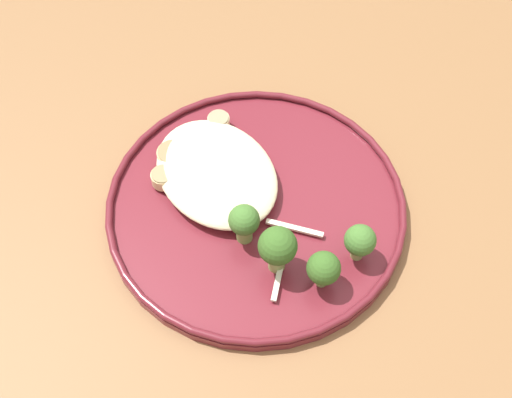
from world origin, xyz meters
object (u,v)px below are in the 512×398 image
seared_scallop_center_golden (163,178)px  broccoli_floret_left_leaning (244,222)px  seared_scallop_large_seared (218,175)px  broccoli_floret_tall_stalk (278,248)px  broccoli_floret_near_rim (324,269)px  seared_scallop_tiny_bay (195,194)px  seared_scallop_front_small (219,121)px  broccoli_floret_front_edge (360,241)px  seared_scallop_tilted_round (173,156)px  dinner_plate (256,206)px

seared_scallop_center_golden → broccoli_floret_left_leaning: size_ratio=0.52×
seared_scallop_large_seared → broccoli_floret_tall_stalk: 0.11m
seared_scallop_center_golden → broccoli_floret_near_rim: 0.18m
seared_scallop_tiny_bay → seared_scallop_center_golden: size_ratio=0.99×
seared_scallop_center_golden → seared_scallop_front_small: size_ratio=1.02×
seared_scallop_large_seared → broccoli_floret_left_leaning: size_ratio=0.70×
seared_scallop_center_golden → seared_scallop_tiny_bay: bearing=25.0°
seared_scallop_tiny_bay → broccoli_floret_tall_stalk: broccoli_floret_tall_stalk is taller
seared_scallop_tiny_bay → broccoli_floret_tall_stalk: 0.11m
seared_scallop_center_golden → broccoli_floret_front_edge: bearing=32.7°
broccoli_floret_front_edge → broccoli_floret_tall_stalk: size_ratio=0.77×
seared_scallop_tilted_round → seared_scallop_front_small: seared_scallop_tilted_round is taller
dinner_plate → broccoli_floret_front_edge: bearing=25.2°
dinner_plate → seared_scallop_center_golden: seared_scallop_center_golden is taller
seared_scallop_center_golden → broccoli_floret_tall_stalk: (0.14, 0.04, 0.02)m
seared_scallop_front_small → broccoli_floret_left_leaning: (0.13, -0.05, 0.02)m
seared_scallop_tiny_bay → seared_scallop_tilted_round: bearing=174.3°
dinner_plate → seared_scallop_center_golden: size_ratio=12.30×
dinner_plate → seared_scallop_center_golden: 0.09m
seared_scallop_tiny_bay → broccoli_floret_left_leaning: bearing=15.4°
broccoli_floret_front_edge → seared_scallop_large_seared: bearing=-156.1°
broccoli_floret_near_rim → broccoli_floret_tall_stalk: 0.04m
seared_scallop_tilted_round → seared_scallop_center_golden: bearing=-50.1°
broccoli_floret_front_edge → dinner_plate: bearing=-154.8°
seared_scallop_center_golden → broccoli_floret_tall_stalk: size_ratio=0.43×
seared_scallop_center_golden → seared_scallop_front_small: (-0.03, 0.08, -0.00)m
seared_scallop_large_seared → broccoli_floret_left_leaning: 0.07m
broccoli_floret_left_leaning → seared_scallop_center_golden: bearing=-161.0°
dinner_plate → seared_scallop_large_seared: seared_scallop_large_seared is taller
seared_scallop_tilted_round → broccoli_floret_left_leaning: bearing=5.8°
seared_scallop_large_seared → broccoli_floret_near_rim: size_ratio=0.74×
seared_scallop_large_seared → broccoli_floret_tall_stalk: broccoli_floret_tall_stalk is taller
seared_scallop_center_golden → broccoli_floret_left_leaning: bearing=19.0°
broccoli_floret_tall_stalk → seared_scallop_tilted_round: bearing=-172.9°
broccoli_floret_left_leaning → dinner_plate: bearing=130.1°
seared_scallop_large_seared → seared_scallop_center_golden: 0.05m
seared_scallop_tiny_bay → broccoli_floret_near_rim: size_ratio=0.55×
seared_scallop_tiny_bay → broccoli_floret_front_edge: 0.16m
broccoli_floret_tall_stalk → seared_scallop_front_small: bearing=165.7°
seared_scallop_tiny_bay → seared_scallop_front_small: 0.09m
seared_scallop_tilted_round → broccoli_floret_tall_stalk: (0.15, 0.02, 0.02)m
dinner_plate → seared_scallop_front_small: size_ratio=12.60×
broccoli_floret_tall_stalk → broccoli_floret_left_leaning: 0.04m
broccoli_floret_near_rim → broccoli_floret_left_leaning: size_ratio=0.94×
seared_scallop_tiny_bay → seared_scallop_center_golden: (-0.03, -0.02, -0.00)m
broccoli_floret_tall_stalk → seared_scallop_large_seared: bearing=177.2°
seared_scallop_tilted_round → seared_scallop_tiny_bay: (0.05, -0.01, -0.00)m
broccoli_floret_front_edge → broccoli_floret_near_rim: bearing=-84.3°
seared_scallop_tilted_round → broccoli_floret_tall_stalk: size_ratio=0.58×
seared_scallop_front_small → seared_scallop_center_golden: bearing=-69.2°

